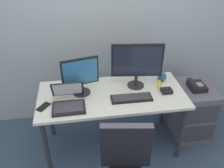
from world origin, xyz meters
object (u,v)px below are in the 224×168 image
object	(u,v)px
desk_phone	(196,86)
paper_notepad	(61,89)
keyboard	(131,98)
laptop	(68,101)
monitor_main	(137,63)
coffee_mug	(162,77)
cell_phone	(44,107)
banana	(159,84)
monitor_side	(80,75)
file_cabinet	(191,110)
trackball_mouse	(167,91)

from	to	relation	value
desk_phone	paper_notepad	world-z (taller)	desk_phone
desk_phone	keyboard	xyz separation A→B (m)	(-0.78, -0.19, 0.06)
keyboard	laptop	xyz separation A→B (m)	(-0.62, -0.00, 0.04)
monitor_main	keyboard	bearing A→B (deg)	-113.06
coffee_mug	paper_notepad	xyz separation A→B (m)	(-1.11, -0.02, -0.04)
keyboard	cell_phone	size ratio (longest dim) A/B	2.90
cell_phone	coffee_mug	bearing A→B (deg)	49.82
keyboard	banana	xyz separation A→B (m)	(0.35, 0.19, 0.01)
monitor_main	monitor_side	size ratio (longest dim) A/B	1.34
file_cabinet	banana	bearing A→B (deg)	-178.51
monitor_side	laptop	xyz separation A→B (m)	(-0.13, -0.19, -0.17)
monitor_main	coffee_mug	world-z (taller)	monitor_main
monitor_side	coffee_mug	bearing A→B (deg)	7.19
desk_phone	keyboard	bearing A→B (deg)	-166.51
monitor_side	banana	distance (m)	0.86
coffee_mug	keyboard	bearing A→B (deg)	-143.98
banana	keyboard	bearing A→B (deg)	-151.14
banana	paper_notepad	bearing A→B (deg)	175.32
keyboard	laptop	distance (m)	0.62
monitor_main	desk_phone	bearing A→B (deg)	-3.62
paper_notepad	monitor_main	bearing A→B (deg)	-3.41
desk_phone	monitor_side	bearing A→B (deg)	-179.81
file_cabinet	coffee_mug	size ratio (longest dim) A/B	6.86
desk_phone	keyboard	size ratio (longest dim) A/B	0.49
coffee_mug	paper_notepad	distance (m)	1.11
keyboard	cell_phone	bearing A→B (deg)	-179.92
file_cabinet	trackball_mouse	distance (m)	0.61
trackball_mouse	banana	world-z (taller)	trackball_mouse
monitor_main	coffee_mug	bearing A→B (deg)	11.90
file_cabinet	cell_phone	distance (m)	1.71
monitor_main	cell_phone	world-z (taller)	monitor_main
paper_notepad	cell_phone	xyz separation A→B (m)	(-0.16, -0.28, -0.00)
trackball_mouse	cell_phone	size ratio (longest dim) A/B	0.77
coffee_mug	paper_notepad	size ratio (longest dim) A/B	0.46
laptop	trackball_mouse	xyz separation A→B (m)	(1.00, 0.06, -0.03)
monitor_main	trackball_mouse	distance (m)	0.42
paper_notepad	banana	bearing A→B (deg)	-4.68
file_cabinet	monitor_main	xyz separation A→B (m)	(-0.69, 0.03, 0.68)
keyboard	paper_notepad	bearing A→B (deg)	158.28
file_cabinet	coffee_mug	world-z (taller)	coffee_mug
cell_phone	banana	distance (m)	1.22
desk_phone	monitor_main	bearing A→B (deg)	176.38
desk_phone	cell_phone	bearing A→B (deg)	-173.43
keyboard	paper_notepad	xyz separation A→B (m)	(-0.70, 0.28, -0.01)
monitor_side	laptop	distance (m)	0.28
paper_notepad	trackball_mouse	bearing A→B (deg)	-11.45
desk_phone	trackball_mouse	xyz separation A→B (m)	(-0.40, -0.13, 0.06)
laptop	banana	distance (m)	0.99
desk_phone	banana	distance (m)	0.44
laptop	coffee_mug	distance (m)	1.07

